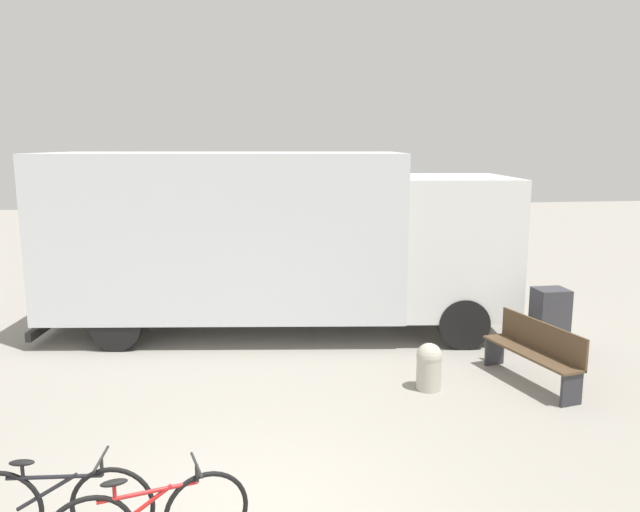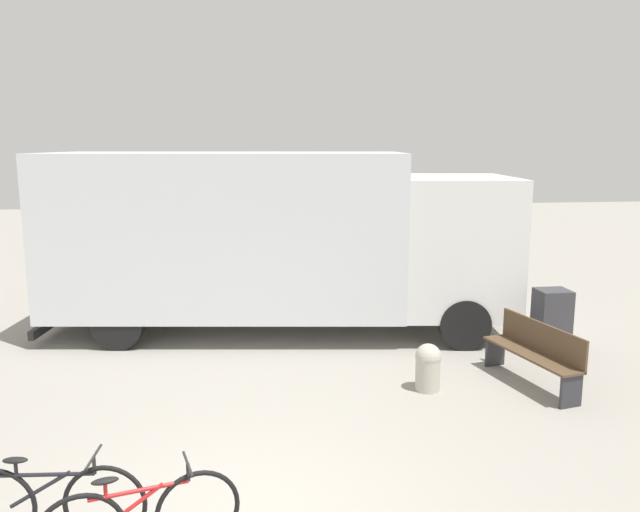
{
  "view_description": "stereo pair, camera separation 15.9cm",
  "coord_description": "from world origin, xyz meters",
  "px_view_note": "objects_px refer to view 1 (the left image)",
  "views": [
    {
      "loc": [
        -0.03,
        -5.39,
        3.53
      ],
      "look_at": [
        1.37,
        4.29,
        1.76
      ],
      "focal_mm": 35.0,
      "sensor_mm": 36.0,
      "label": 1
    },
    {
      "loc": [
        0.13,
        -5.41,
        3.53
      ],
      "look_at": [
        1.37,
        4.29,
        1.76
      ],
      "focal_mm": 35.0,
      "sensor_mm": 36.0,
      "label": 2
    }
  ],
  "objects_px": {
    "delivery_truck": "(273,235)",
    "utility_box": "(550,319)",
    "park_bench": "(535,350)",
    "bollard_near_bench": "(429,365)",
    "bicycle_near": "(56,506)"
  },
  "relations": [
    {
      "from": "bicycle_near",
      "to": "bollard_near_bench",
      "type": "bearing_deg",
      "value": 39.16
    },
    {
      "from": "delivery_truck",
      "to": "utility_box",
      "type": "distance_m",
      "value": 5.15
    },
    {
      "from": "delivery_truck",
      "to": "bollard_near_bench",
      "type": "xyz_separation_m",
      "value": [
        2.02,
        -3.26,
        -1.47
      ]
    },
    {
      "from": "park_bench",
      "to": "bicycle_near",
      "type": "height_order",
      "value": "park_bench"
    },
    {
      "from": "delivery_truck",
      "to": "park_bench",
      "type": "xyz_separation_m",
      "value": [
        3.66,
        -3.24,
        -1.32
      ]
    },
    {
      "from": "delivery_truck",
      "to": "utility_box",
      "type": "xyz_separation_m",
      "value": [
        4.64,
        -1.84,
        -1.3
      ]
    },
    {
      "from": "delivery_truck",
      "to": "bollard_near_bench",
      "type": "distance_m",
      "value": 4.11
    },
    {
      "from": "delivery_truck",
      "to": "bicycle_near",
      "type": "xyz_separation_m",
      "value": [
        -2.35,
        -6.27,
        -1.44
      ]
    },
    {
      "from": "bollard_near_bench",
      "to": "delivery_truck",
      "type": "bearing_deg",
      "value": 121.81
    },
    {
      "from": "park_bench",
      "to": "bollard_near_bench",
      "type": "height_order",
      "value": "park_bench"
    },
    {
      "from": "bicycle_near",
      "to": "park_bench",
      "type": "bearing_deg",
      "value": 31.37
    },
    {
      "from": "park_bench",
      "to": "bollard_near_bench",
      "type": "xyz_separation_m",
      "value": [
        -1.63,
        -0.02,
        -0.15
      ]
    },
    {
      "from": "park_bench",
      "to": "utility_box",
      "type": "relative_size",
      "value": 1.73
    },
    {
      "from": "bollard_near_bench",
      "to": "utility_box",
      "type": "relative_size",
      "value": 0.64
    },
    {
      "from": "utility_box",
      "to": "park_bench",
      "type": "bearing_deg",
      "value": -124.88
    }
  ]
}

